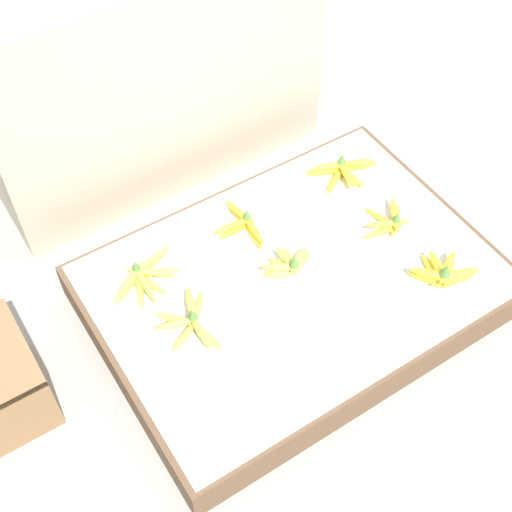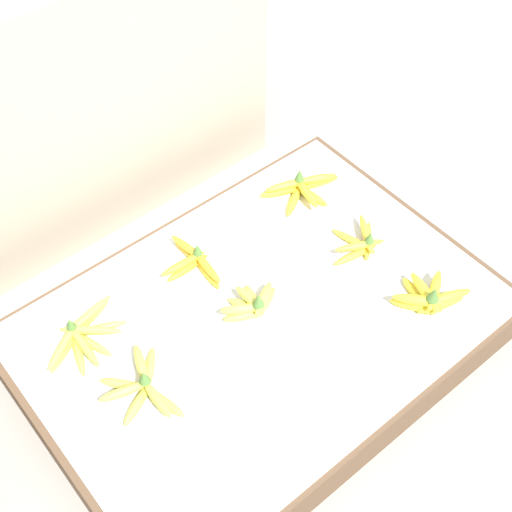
{
  "view_description": "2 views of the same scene",
  "coord_description": "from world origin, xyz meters",
  "px_view_note": "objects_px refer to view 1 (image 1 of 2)",
  "views": [
    {
      "loc": [
        -0.82,
        -1.06,
        1.95
      ],
      "look_at": [
        -0.09,
        0.08,
        0.23
      ],
      "focal_mm": 50.0,
      "sensor_mm": 36.0,
      "label": 1
    },
    {
      "loc": [
        -0.7,
        -0.83,
        1.73
      ],
      "look_at": [
        0.1,
        0.14,
        0.19
      ],
      "focal_mm": 50.0,
      "sensor_mm": 36.0,
      "label": 2
    }
  ],
  "objects_px": {
    "banana_bunch_middle_midright": "(389,221)",
    "banana_bunch_back_midleft": "(243,224)",
    "banana_bunch_front_midright": "(443,273)",
    "banana_bunch_back_midright": "(343,170)",
    "banana_bunch_middle_midleft": "(289,264)",
    "banana_bunch_middle_left": "(190,322)",
    "banana_bunch_back_left": "(144,276)"
  },
  "relations": [
    {
      "from": "banana_bunch_front_midright",
      "to": "banana_bunch_back_left",
      "type": "relative_size",
      "value": 0.77
    },
    {
      "from": "banana_bunch_back_left",
      "to": "banana_bunch_back_midright",
      "type": "height_order",
      "value": "banana_bunch_back_midright"
    },
    {
      "from": "banana_bunch_back_left",
      "to": "banana_bunch_middle_midleft",
      "type": "bearing_deg",
      "value": -27.27
    },
    {
      "from": "banana_bunch_middle_midright",
      "to": "banana_bunch_middle_midleft",
      "type": "bearing_deg",
      "value": 175.57
    },
    {
      "from": "banana_bunch_middle_midleft",
      "to": "banana_bunch_middle_midright",
      "type": "xyz_separation_m",
      "value": [
        0.38,
        -0.03,
        -0.0
      ]
    },
    {
      "from": "banana_bunch_front_midright",
      "to": "banana_bunch_middle_left",
      "type": "bearing_deg",
      "value": 160.26
    },
    {
      "from": "banana_bunch_front_midright",
      "to": "banana_bunch_middle_midleft",
      "type": "xyz_separation_m",
      "value": [
        -0.38,
        0.29,
        -0.0
      ]
    },
    {
      "from": "banana_bunch_middle_left",
      "to": "banana_bunch_back_midright",
      "type": "height_order",
      "value": "banana_bunch_back_midright"
    },
    {
      "from": "banana_bunch_back_left",
      "to": "banana_bunch_back_midright",
      "type": "distance_m",
      "value": 0.8
    },
    {
      "from": "banana_bunch_middle_left",
      "to": "banana_bunch_middle_midright",
      "type": "height_order",
      "value": "banana_bunch_middle_left"
    },
    {
      "from": "banana_bunch_front_midright",
      "to": "banana_bunch_middle_left",
      "type": "relative_size",
      "value": 0.82
    },
    {
      "from": "banana_bunch_back_midleft",
      "to": "banana_bunch_middle_left",
      "type": "bearing_deg",
      "value": -144.38
    },
    {
      "from": "banana_bunch_middle_midright",
      "to": "banana_bunch_back_midleft",
      "type": "xyz_separation_m",
      "value": [
        -0.41,
        0.25,
        0.0
      ]
    },
    {
      "from": "banana_bunch_front_midright",
      "to": "banana_bunch_back_midleft",
      "type": "relative_size",
      "value": 0.86
    },
    {
      "from": "banana_bunch_back_left",
      "to": "banana_bunch_back_midleft",
      "type": "height_order",
      "value": "banana_bunch_back_midleft"
    },
    {
      "from": "banana_bunch_middle_left",
      "to": "banana_bunch_back_midleft",
      "type": "xyz_separation_m",
      "value": [
        0.34,
        0.24,
        -0.0
      ]
    },
    {
      "from": "banana_bunch_back_left",
      "to": "banana_bunch_back_midleft",
      "type": "relative_size",
      "value": 1.11
    },
    {
      "from": "banana_bunch_front_midright",
      "to": "banana_bunch_back_left",
      "type": "xyz_separation_m",
      "value": [
        -0.78,
        0.5,
        -0.01
      ]
    },
    {
      "from": "banana_bunch_middle_midleft",
      "to": "banana_bunch_back_midright",
      "type": "bearing_deg",
      "value": 31.53
    },
    {
      "from": "banana_bunch_back_midleft",
      "to": "banana_bunch_front_midright",
      "type": "bearing_deg",
      "value": -50.99
    },
    {
      "from": "banana_bunch_middle_left",
      "to": "banana_bunch_middle_midleft",
      "type": "xyz_separation_m",
      "value": [
        0.37,
        0.02,
        0.0
      ]
    },
    {
      "from": "banana_bunch_front_midright",
      "to": "banana_bunch_back_midright",
      "type": "distance_m",
      "value": 0.53
    },
    {
      "from": "banana_bunch_back_left",
      "to": "banana_bunch_back_midleft",
      "type": "xyz_separation_m",
      "value": [
        0.37,
        0.01,
        0.0
      ]
    },
    {
      "from": "banana_bunch_middle_midright",
      "to": "banana_bunch_back_midleft",
      "type": "bearing_deg",
      "value": 148.82
    },
    {
      "from": "banana_bunch_middle_midright",
      "to": "banana_bunch_back_midleft",
      "type": "distance_m",
      "value": 0.48
    },
    {
      "from": "banana_bunch_middle_left",
      "to": "banana_bunch_middle_midleft",
      "type": "bearing_deg",
      "value": 3.13
    },
    {
      "from": "banana_bunch_middle_midleft",
      "to": "banana_bunch_middle_left",
      "type": "bearing_deg",
      "value": -176.87
    },
    {
      "from": "banana_bunch_middle_midleft",
      "to": "banana_bunch_middle_midright",
      "type": "distance_m",
      "value": 0.38
    },
    {
      "from": "banana_bunch_back_midright",
      "to": "banana_bunch_back_midleft",
      "type": "bearing_deg",
      "value": -177.21
    },
    {
      "from": "banana_bunch_middle_midleft",
      "to": "banana_bunch_middle_midright",
      "type": "height_order",
      "value": "banana_bunch_middle_midleft"
    },
    {
      "from": "banana_bunch_middle_midright",
      "to": "banana_bunch_back_left",
      "type": "height_order",
      "value": "banana_bunch_middle_midright"
    },
    {
      "from": "banana_bunch_back_left",
      "to": "banana_bunch_back_midright",
      "type": "relative_size",
      "value": 1.0
    }
  ]
}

